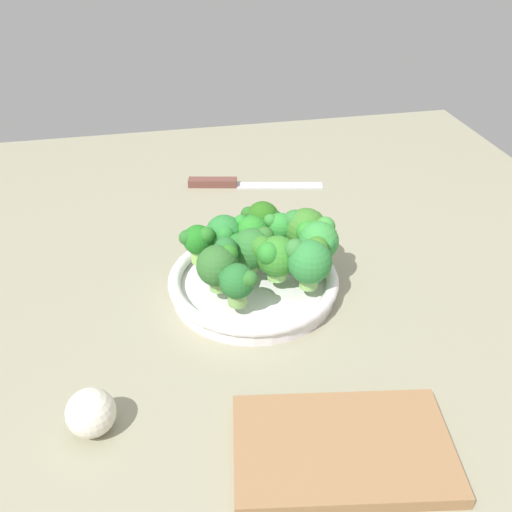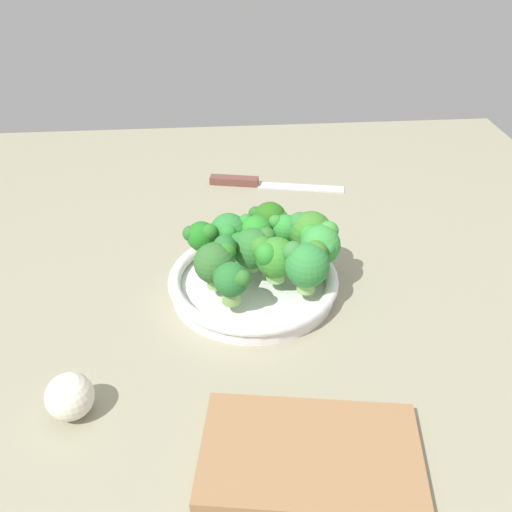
% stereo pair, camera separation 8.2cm
% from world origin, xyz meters
% --- Properties ---
extents(ground_plane, '(1.30, 1.30, 0.03)m').
position_xyz_m(ground_plane, '(0.00, 0.00, -0.01)').
color(ground_plane, gray).
extents(bowl, '(0.25, 0.25, 0.03)m').
position_xyz_m(bowl, '(0.00, -0.03, 0.02)').
color(bowl, white).
rests_on(bowl, ground_plane).
extents(broccoli_floret_0, '(0.07, 0.06, 0.07)m').
position_xyz_m(broccoli_floret_0, '(-0.00, -0.02, 0.07)').
color(broccoli_floret_0, '#94C86B').
rests_on(broccoli_floret_0, bowl).
extents(broccoli_floret_1, '(0.06, 0.06, 0.07)m').
position_xyz_m(broccoli_floret_1, '(0.07, -0.07, 0.08)').
color(broccoli_floret_1, '#85BE5F').
rests_on(broccoli_floret_1, bowl).
extents(broccoli_floret_2, '(0.07, 0.07, 0.07)m').
position_xyz_m(broccoli_floret_2, '(0.09, 0.02, 0.07)').
color(broccoli_floret_2, '#84C860').
rests_on(broccoli_floret_2, bowl).
extents(broccoli_floret_3, '(0.05, 0.05, 0.06)m').
position_xyz_m(broccoli_floret_3, '(0.01, 0.02, 0.07)').
color(broccoli_floret_3, '#92CE70').
rests_on(broccoli_floret_3, bowl).
extents(broccoli_floret_4, '(0.06, 0.06, 0.07)m').
position_xyz_m(broccoli_floret_4, '(-0.05, -0.05, 0.07)').
color(broccoli_floret_4, '#8FC564').
rests_on(broccoli_floret_4, bowl).
extents(broccoli_floret_5, '(0.05, 0.05, 0.06)m').
position_xyz_m(broccoli_floret_5, '(-0.03, -0.09, 0.07)').
color(broccoli_floret_5, '#84B55C').
rests_on(broccoli_floret_5, bowl).
extents(broccoli_floret_6, '(0.07, 0.06, 0.07)m').
position_xyz_m(broccoli_floret_6, '(0.03, -0.04, 0.07)').
color(broccoli_floret_6, '#95D76D').
rests_on(broccoli_floret_6, bowl).
extents(broccoli_floret_7, '(0.06, 0.06, 0.06)m').
position_xyz_m(broccoli_floret_7, '(-0.03, 0.03, 0.07)').
color(broccoli_floret_7, '#79BC56').
rests_on(broccoli_floret_7, bowl).
extents(broccoli_floret_8, '(0.06, 0.05, 0.06)m').
position_xyz_m(broccoli_floret_8, '(0.03, 0.06, 0.07)').
color(broccoli_floret_8, '#81C052').
rests_on(broccoli_floret_8, bowl).
extents(broccoli_floret_9, '(0.06, 0.06, 0.07)m').
position_xyz_m(broccoli_floret_9, '(0.09, -0.03, 0.08)').
color(broccoli_floret_9, '#91C858').
rests_on(broccoli_floret_9, bowl).
extents(broccoli_floret_10, '(0.05, 0.04, 0.06)m').
position_xyz_m(broccoli_floret_10, '(-0.07, 0.02, 0.07)').
color(broccoli_floret_10, '#9BD761').
rests_on(broccoli_floret_10, bowl).
extents(broccoli_floret_11, '(0.05, 0.04, 0.06)m').
position_xyz_m(broccoli_floret_11, '(0.05, 0.03, 0.07)').
color(broccoli_floret_11, '#75B850').
rests_on(broccoli_floret_11, bowl).
extents(knife, '(0.27, 0.08, 0.01)m').
position_xyz_m(knife, '(0.04, 0.32, 0.01)').
color(knife, silver).
rests_on(knife, ground_plane).
extents(cutting_board, '(0.25, 0.18, 0.02)m').
position_xyz_m(cutting_board, '(0.04, -0.33, 0.01)').
color(cutting_board, '#986D46').
rests_on(cutting_board, ground_plane).
extents(garlic_bulb, '(0.05, 0.05, 0.05)m').
position_xyz_m(garlic_bulb, '(-0.22, -0.24, 0.03)').
color(garlic_bulb, silver).
rests_on(garlic_bulb, ground_plane).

